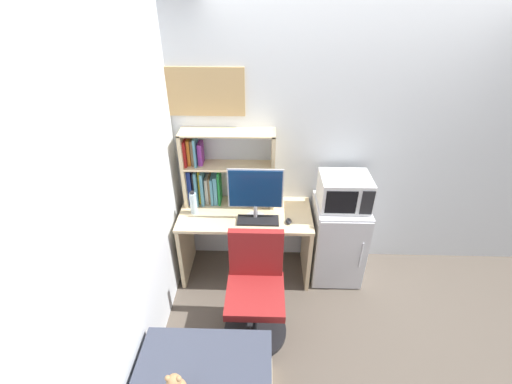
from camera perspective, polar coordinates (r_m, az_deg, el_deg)
The scene contains 12 objects.
wall_back at distance 3.41m, azimuth 21.53°, elevation 7.29°, with size 6.40×0.04×2.60m, color silver.
wall_left at distance 2.03m, azimuth -24.50°, elevation -10.72°, with size 0.04×4.40×2.60m, color silver.
desk at distance 3.35m, azimuth -1.71°, elevation -6.62°, with size 1.24×0.59×0.73m.
hutch_bookshelf at distance 3.23m, azimuth -7.03°, elevation 3.48°, with size 0.85×0.24×0.74m.
monitor at distance 2.99m, azimuth -0.10°, elevation 0.11°, with size 0.49×0.18×0.50m.
keyboard at distance 3.10m, azimuth 0.34°, elevation -4.75°, with size 0.37×0.15×0.02m, color black.
computer_mouse at distance 3.09m, azimuth 5.45°, elevation -4.86°, with size 0.05×0.09×0.03m, color black.
water_bottle at distance 3.21m, azimuth -10.38°, elevation -1.83°, with size 0.07×0.07×0.23m.
mini_fridge at distance 3.49m, azimuth 13.30°, elevation -7.75°, with size 0.48×0.54×0.82m.
microwave at distance 3.18m, azimuth 14.49°, elevation 0.11°, with size 0.44×0.38×0.29m.
desk_chair at distance 2.92m, azimuth -0.09°, elevation -16.59°, with size 0.53×0.53×0.93m.
wall_corkboard at distance 3.07m, azimuth -8.52°, elevation 16.15°, with size 0.68×0.02×0.41m, color tan.
Camera 1 is at (-0.75, -2.93, 2.56)m, focal length 24.02 mm.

